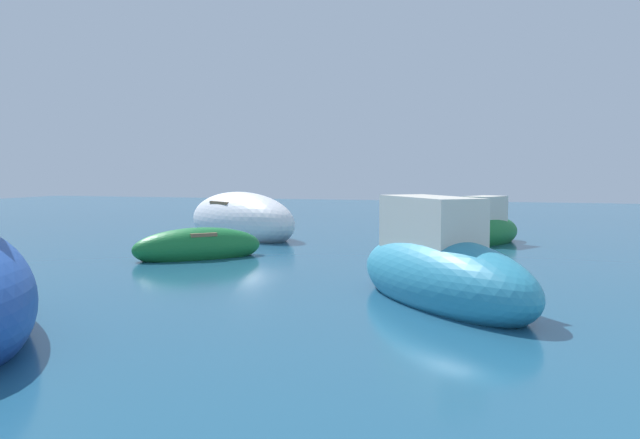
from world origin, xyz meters
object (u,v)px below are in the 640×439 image
at_px(moored_boat_6, 198,247).
at_px(moored_boat_5, 440,271).
at_px(moored_boat_1, 479,231).
at_px(moored_boat_2, 241,221).

bearing_deg(moored_boat_6, moored_boat_5, 101.43).
distance_m(moored_boat_1, moored_boat_5, 8.45).
relative_size(moored_boat_1, moored_boat_2, 0.71).
bearing_deg(moored_boat_6, moored_boat_2, -124.69).
bearing_deg(moored_boat_5, moored_boat_6, -159.40).
distance_m(moored_boat_1, moored_boat_6, 7.67).
xyz_separation_m(moored_boat_2, moored_boat_5, (7.16, -8.39, -0.01)).
distance_m(moored_boat_2, moored_boat_5, 11.03).
relative_size(moored_boat_5, moored_boat_6, 1.47).
xyz_separation_m(moored_boat_1, moored_boat_6, (-5.88, -4.93, -0.11)).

